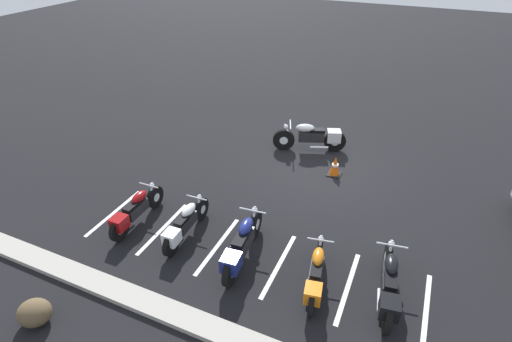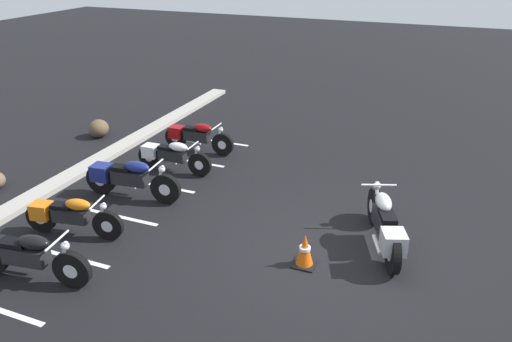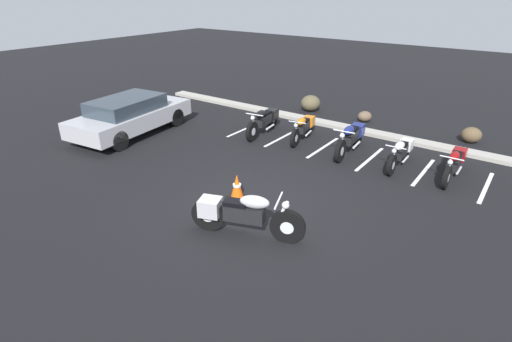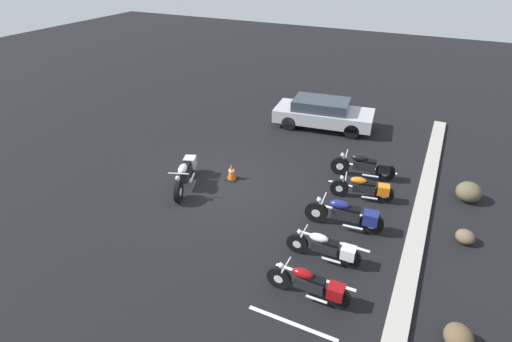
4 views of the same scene
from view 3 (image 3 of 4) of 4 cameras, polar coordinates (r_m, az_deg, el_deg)
ground at (r=9.40m, az=-1.17°, el=-5.13°), size 60.00×60.00×0.00m
motorcycle_silver_featured at (r=8.18m, az=-2.14°, el=-6.08°), size 2.30×1.09×0.95m
parked_bike_0 at (r=13.92m, az=1.18°, el=7.29°), size 0.72×2.23×0.88m
parked_bike_1 at (r=13.46m, az=6.81°, el=6.27°), size 0.69×2.01×0.79m
parked_bike_2 at (r=12.64m, az=13.42°, el=4.75°), size 0.65×2.29×0.90m
parked_bike_3 at (r=12.07m, az=19.99°, el=2.60°), size 0.56×2.00×0.79m
parked_bike_4 at (r=11.88m, az=26.50°, el=1.10°), size 0.57×2.04×0.80m
car_silver at (r=14.45m, az=-17.53°, el=7.67°), size 2.29×4.48×1.29m
concrete_curb at (r=14.62m, az=14.45°, el=5.68°), size 18.00×0.50×0.12m
landscape_rock_0 at (r=14.89m, az=28.40°, el=4.55°), size 0.79×0.75×0.52m
landscape_rock_1 at (r=16.68m, az=7.80°, el=9.57°), size 1.07×1.08×0.64m
landscape_rock_2 at (r=15.77m, az=15.26°, el=7.53°), size 0.70×0.71×0.40m
traffic_cone at (r=9.67m, az=-2.73°, el=-2.29°), size 0.40×0.40×0.62m
stall_line_0 at (r=14.49m, az=-1.49°, el=6.06°), size 0.10×2.10×0.00m
stall_line_1 at (r=13.65m, az=3.73°, el=4.79°), size 0.10×2.10×0.00m
stall_line_2 at (r=12.95m, az=9.55°, el=3.33°), size 0.10×2.10×0.00m
stall_line_3 at (r=12.40m, az=15.95°, el=1.67°), size 0.10×2.10×0.00m
stall_line_4 at (r=12.03m, az=22.82°, el=-0.14°), size 0.10×2.10×0.00m
stall_line_5 at (r=11.85m, az=30.01°, el=-2.03°), size 0.10×2.10×0.00m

